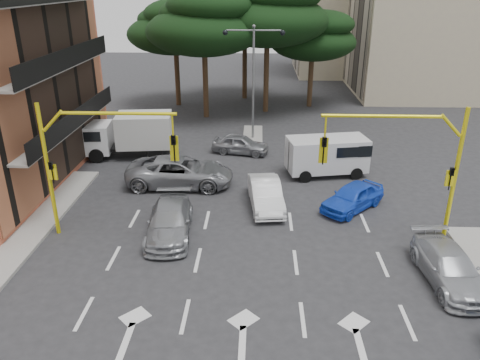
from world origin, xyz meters
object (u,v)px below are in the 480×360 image
object	(u,v)px
car_silver_cross_b	(240,144)
van_white	(327,156)
street_lamp_center	(254,63)
car_silver_cross_a	(180,172)
car_white_hatch	(266,194)
car_silver_wagon	(169,221)
car_blue_compact	(353,197)
car_silver_parked	(449,267)
box_truck_a	(129,136)
signal_mast_left	(87,153)
signal_mast_right	(414,157)

from	to	relation	value
car_silver_cross_b	van_white	xyz separation A→B (m)	(5.17, -3.47, 0.50)
street_lamp_center	car_silver_cross_a	world-z (taller)	street_lamp_center
car_white_hatch	car_silver_wagon	world-z (taller)	car_white_hatch
car_blue_compact	car_silver_parked	xyz separation A→B (m)	(2.51, -6.09, -0.01)
car_silver_wagon	car_silver_parked	world-z (taller)	car_silver_wagon
street_lamp_center	car_white_hatch	distance (m)	11.94
street_lamp_center	box_truck_a	bearing A→B (deg)	-154.07
signal_mast_left	car_white_hatch	xyz separation A→B (m)	(7.62, 3.08, -3.19)
signal_mast_left	car_silver_parked	bearing A→B (deg)	-11.99
car_silver_parked	van_white	bearing A→B (deg)	103.16
car_silver_cross_b	car_silver_parked	size ratio (longest dim) A/B	0.84
street_lamp_center	car_silver_parked	distance (m)	19.32
signal_mast_left	van_white	distance (m)	13.78
car_blue_compact	car_silver_wagon	size ratio (longest dim) A/B	0.82
car_silver_cross_b	van_white	world-z (taller)	van_white
street_lamp_center	box_truck_a	xyz separation A→B (m)	(-7.92, -3.85, -4.03)
signal_mast_left	car_silver_wagon	bearing A→B (deg)	0.98
car_silver_cross_a	car_silver_parked	world-z (taller)	car_silver_cross_a
signal_mast_right	car_silver_wagon	xyz separation A→B (m)	(-10.30, 0.06, -3.21)
van_white	car_silver_cross_a	bearing A→B (deg)	-87.65
signal_mast_left	car_silver_cross_a	bearing A→B (deg)	62.61
signal_mast_right	box_truck_a	distance (m)	18.06
car_white_hatch	box_truck_a	bearing A→B (deg)	134.21
car_blue_compact	car_white_hatch	bearing A→B (deg)	-136.19
street_lamp_center	car_silver_wagon	world-z (taller)	street_lamp_center
car_silver_cross_b	box_truck_a	world-z (taller)	box_truck_a
van_white	car_silver_cross_b	bearing A→B (deg)	-134.63
car_white_hatch	box_truck_a	distance (m)	11.26
signal_mast_left	car_silver_cross_b	distance (m)	12.97
street_lamp_center	van_white	bearing A→B (deg)	-55.78
car_white_hatch	box_truck_a	xyz separation A→B (m)	(-8.73, 7.08, 0.71)
car_silver_parked	signal_mast_left	bearing A→B (deg)	164.10
signal_mast_right	car_silver_cross_b	size ratio (longest dim) A/B	1.61
car_silver_parked	van_white	xyz separation A→B (m)	(-3.26, 10.61, 0.50)
car_silver_parked	street_lamp_center	bearing A→B (deg)	110.24
car_white_hatch	car_silver_wagon	distance (m)	5.27
street_lamp_center	box_truck_a	size ratio (longest dim) A/B	1.36
car_blue_compact	car_silver_cross_b	distance (m)	9.94
signal_mast_right	van_white	bearing A→B (deg)	107.67
signal_mast_right	signal_mast_left	size ratio (longest dim) A/B	1.00
signal_mast_right	car_silver_wagon	world-z (taller)	signal_mast_right
street_lamp_center	car_silver_parked	size ratio (longest dim) A/B	1.76
street_lamp_center	car_silver_cross_a	xyz separation A→B (m)	(-3.90, -8.41, -4.62)
car_silver_wagon	car_silver_cross_a	bearing A→B (deg)	89.96
box_truck_a	car_silver_parked	bearing A→B (deg)	-136.88
signal_mast_right	van_white	size ratio (longest dim) A/B	1.32
street_lamp_center	van_white	world-z (taller)	street_lamp_center
car_white_hatch	car_silver_cross_a	bearing A→B (deg)	145.09
signal_mast_right	car_silver_wagon	bearing A→B (deg)	179.69
signal_mast_right	signal_mast_left	bearing A→B (deg)	180.00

